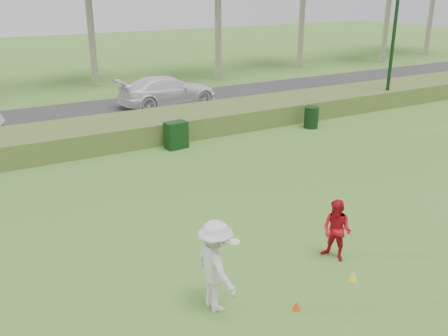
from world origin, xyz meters
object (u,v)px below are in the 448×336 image
trash_bin (311,117)px  car_right (168,91)px  cone_yellow (353,276)px  utility_cabinet (176,135)px  player_white (216,266)px  player_red (337,230)px  cone_orange (297,306)px

trash_bin → car_right: size_ratio=0.18×
cone_yellow → utility_cabinet: (0.50, 10.72, 0.43)m
player_white → trash_bin: player_white is taller
player_white → utility_cabinet: player_white is taller
trash_bin → player_white: bearing=-136.5°
player_white → trash_bin: bearing=-48.3°
player_white → player_red: player_white is taller
player_red → cone_orange: (-2.05, -1.18, -0.67)m
cone_yellow → utility_cabinet: bearing=87.3°
player_red → trash_bin: size_ratio=1.55×
player_red → utility_cabinet: bearing=157.7°
utility_cabinet → car_right: bearing=61.5°
cone_orange → cone_yellow: bearing=8.2°
trash_bin → car_right: bearing=119.1°
cone_yellow → trash_bin: trash_bin is taller
utility_cabinet → trash_bin: size_ratio=1.11×
player_white → player_red: bearing=-86.9°
cone_orange → utility_cabinet: (2.28, 10.97, 0.45)m
cone_yellow → trash_bin: 12.66m
player_red → utility_cabinet: player_red is taller
player_red → car_right: car_right is taller
cone_yellow → car_right: car_right is taller
player_white → utility_cabinet: size_ratio=1.80×
cone_yellow → utility_cabinet: size_ratio=0.20×
player_white → cone_orange: 1.88m
utility_cabinet → trash_bin: 6.67m
player_red → trash_bin: (6.89, 9.50, -0.27)m
cone_orange → car_right: 18.57m
cone_yellow → utility_cabinet: 10.74m
utility_cabinet → car_right: car_right is taller
player_white → cone_yellow: size_ratio=8.85×
player_white → cone_orange: bearing=-124.2°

